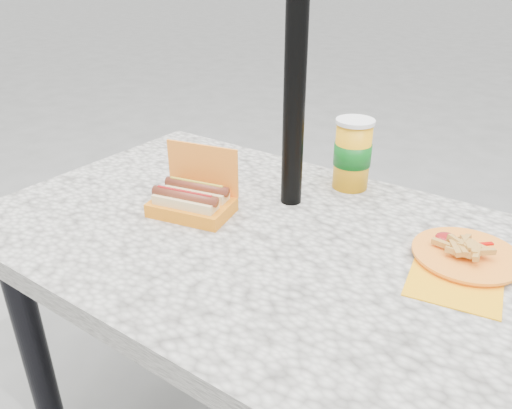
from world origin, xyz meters
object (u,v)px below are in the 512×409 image
Objects in this scene: umbrella_pole at (296,54)px; fries_plate at (465,255)px; hotdog_box at (192,200)px; soda_cup at (352,154)px.

umbrella_pole is 0.54m from fries_plate.
umbrella_pole reaches higher than hotdog_box.
hotdog_box is 0.42m from soda_cup.
umbrella_pole reaches higher than fries_plate.
soda_cup is at bearing 43.52° from hotdog_box.
fries_plate is at bearing 3.01° from hotdog_box.
soda_cup is (0.23, 0.34, 0.06)m from hotdog_box.
fries_plate is 0.39m from soda_cup.
hotdog_box is at bearing -129.97° from umbrella_pole.
hotdog_box is 0.59m from fries_plate.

